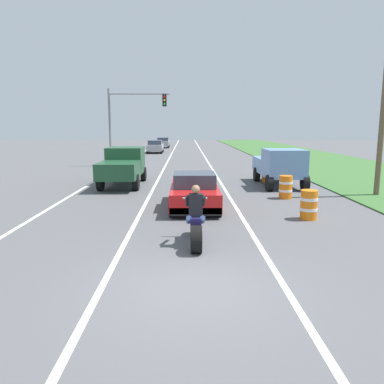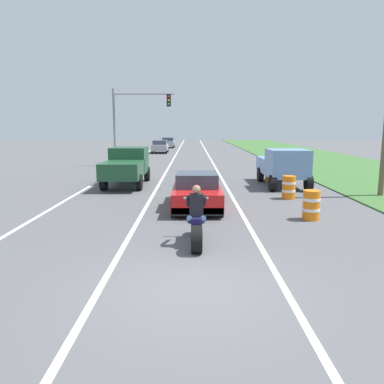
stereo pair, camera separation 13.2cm
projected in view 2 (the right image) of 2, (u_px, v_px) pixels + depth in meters
name	position (u px, v px, depth m)	size (l,w,h in m)	color
ground_plane	(190.00, 287.00, 7.39)	(160.00, 160.00, 0.00)	#565659
lane_stripe_left_solid	(115.00, 170.00, 27.07)	(0.14, 120.00, 0.01)	white
lane_stripe_right_solid	(215.00, 170.00, 27.10)	(0.14, 120.00, 0.01)	white
lane_stripe_centre_dashed	(165.00, 170.00, 27.09)	(0.14, 120.00, 0.01)	white
grass_verge_right	(356.00, 170.00, 27.14)	(10.00, 120.00, 0.06)	#3D6B33
motorcycle_with_rider	(195.00, 224.00, 9.92)	(0.70, 2.21, 1.62)	black
sports_car_red	(195.00, 191.00, 14.60)	(1.84, 4.30, 1.37)	red
pickup_truck_left_lane_dark_green	(125.00, 165.00, 20.00)	(2.02, 4.80, 1.98)	#1E4C2D
pickup_truck_right_shoulder_light_blue	(281.00, 165.00, 19.88)	(2.02, 4.80, 1.98)	#6B93C6
traffic_light_mast_near	(131.00, 115.00, 29.53)	(4.80, 0.34, 6.00)	gray
construction_barrel_nearest	(309.00, 205.00, 12.71)	(0.58, 0.58, 1.00)	orange
construction_barrel_mid	(287.00, 187.00, 16.41)	(0.58, 0.58, 1.00)	orange
construction_barrel_far	(269.00, 173.00, 21.25)	(0.58, 0.58, 1.00)	orange
distant_car_far_ahead	(158.00, 146.00, 44.62)	(1.80, 4.00, 1.50)	#99999E
distant_car_further_ahead	(166.00, 142.00, 55.63)	(1.80, 4.00, 1.50)	#99999E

